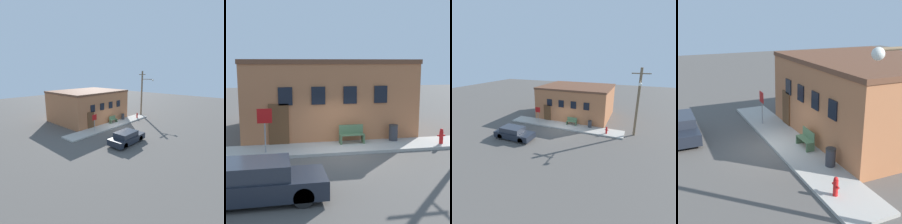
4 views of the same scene
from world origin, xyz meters
TOP-DOWN VIEW (x-y plane):
  - ground_plane at (0.00, 0.00)m, footprint 80.00×80.00m
  - sidewalk at (0.00, 1.03)m, footprint 14.18×2.06m
  - brick_building at (0.01, 5.84)m, footprint 9.52×7.70m
  - fire_hydrant at (5.24, 0.57)m, footprint 0.41×0.20m
  - stop_sign at (-3.44, 0.68)m, footprint 0.67×0.06m
  - bench at (0.82, 1.56)m, footprint 1.26×0.44m
  - trash_bin at (3.09, 1.64)m, footprint 0.47×0.47m
  - parked_car at (-3.50, -4.09)m, footprint 4.09×1.67m

SIDE VIEW (x-z plane):
  - ground_plane at x=0.00m, z-range 0.00..0.00m
  - sidewalk at x=0.00m, z-range 0.00..0.15m
  - fire_hydrant at x=5.24m, z-range 0.15..0.93m
  - trash_bin at x=3.09m, z-range 0.15..1.00m
  - bench at x=0.82m, z-range 0.12..1.04m
  - parked_car at x=-3.50m, z-range -0.02..1.24m
  - stop_sign at x=-3.44m, z-range 0.55..2.58m
  - brick_building at x=0.01m, z-range 0.00..4.38m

